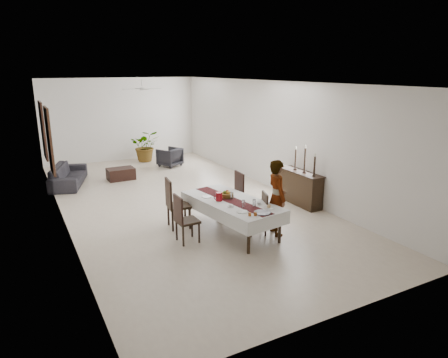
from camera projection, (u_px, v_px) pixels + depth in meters
floor at (180, 202)px, 10.97m from camera, size 6.00×12.00×0.00m
ceiling at (176, 82)px, 10.11m from camera, size 6.00×12.00×0.02m
wall_back at (121, 120)px, 15.64m from camera, size 6.00×0.02×3.20m
wall_front at (342, 215)px, 5.44m from camera, size 6.00×0.02×3.20m
wall_left at (57, 155)px, 9.18m from camera, size 0.02×12.00×3.20m
wall_right at (272, 136)px, 11.90m from camera, size 0.02×12.00×3.20m
dining_table_top at (232, 202)px, 8.79m from camera, size 1.29×2.42×0.05m
table_leg_fl at (249, 238)px, 7.80m from camera, size 0.08×0.08×0.67m
table_leg_fr at (280, 228)px, 8.28m from camera, size 0.08×0.08×0.67m
table_leg_bl at (189, 208)px, 9.48m from camera, size 0.08×0.08×0.67m
table_leg_br at (218, 201)px, 9.97m from camera, size 0.08×0.08×0.67m
tablecloth_top at (232, 201)px, 8.78m from camera, size 1.49×2.61×0.01m
tablecloth_drape_left at (211, 212)px, 8.50m from camera, size 0.38×2.44×0.29m
tablecloth_drape_right at (251, 202)px, 9.14m from camera, size 0.38×2.44×0.29m
tablecloth_drape_near at (270, 223)px, 7.87m from camera, size 1.12×0.18×0.29m
tablecloth_drape_far at (201, 193)px, 9.77m from camera, size 1.12×0.18×0.29m
table_runner at (232, 200)px, 8.78m from camera, size 0.69×2.42×0.00m
red_pitcher at (219, 197)px, 8.73m from camera, size 0.16×0.16×0.19m
pitcher_handle at (216, 197)px, 8.68m from camera, size 0.12×0.04×0.11m
wine_glass_near at (254, 203)px, 8.34m from camera, size 0.07×0.07×0.16m
wine_glass_mid at (244, 204)px, 8.30m from camera, size 0.07×0.07×0.16m
wine_glass_far at (232, 196)px, 8.82m from camera, size 0.07×0.07×0.16m
teacup_right at (259, 203)px, 8.49m from camera, size 0.09×0.09×0.06m
saucer_right at (259, 204)px, 8.50m from camera, size 0.14×0.14×0.01m
teacup_left at (231, 206)px, 8.35m from camera, size 0.09×0.09×0.06m
saucer_left at (231, 207)px, 8.35m from camera, size 0.14×0.14×0.01m
plate_near_right at (269, 208)px, 8.29m from camera, size 0.23×0.23×0.01m
bread_near_right at (269, 206)px, 8.29m from camera, size 0.09×0.09×0.09m
plate_near_left at (242, 212)px, 8.06m from camera, size 0.23×0.23×0.01m
plate_far_left at (207, 197)px, 9.01m from camera, size 0.23×0.23×0.01m
serving_tray at (262, 213)px, 8.00m from camera, size 0.34×0.34×0.02m
jam_jar_a at (255, 214)px, 7.85m from camera, size 0.06×0.06×0.07m
jam_jar_b at (250, 214)px, 7.84m from camera, size 0.06×0.06×0.07m
fruit_basket at (227, 195)px, 8.98m from camera, size 0.29×0.29×0.10m
fruit_red at (227, 192)px, 8.99m from camera, size 0.09×0.09×0.09m
fruit_green at (225, 192)px, 8.96m from camera, size 0.08×0.08×0.08m
fruit_yellow at (228, 193)px, 8.92m from camera, size 0.08×0.08×0.08m
chair_right_near_seat at (257, 216)px, 8.72m from camera, size 0.49×0.49×0.05m
chair_right_near_leg_fl at (266, 228)px, 8.66m from camera, size 0.05×0.05×0.39m
chair_right_near_leg_fr at (261, 222)px, 8.97m from camera, size 0.05×0.05×0.39m
chair_right_near_leg_bl at (251, 229)px, 8.60m from camera, size 0.05×0.05×0.39m
chair_right_near_leg_br at (247, 223)px, 8.90m from camera, size 0.05×0.05×0.39m
chair_right_near_back at (265, 204)px, 8.69m from camera, size 0.15×0.39×0.50m
chair_right_far_seat at (231, 198)px, 9.71m from camera, size 0.50×0.50×0.05m
chair_right_far_leg_fl at (242, 209)px, 9.68m from camera, size 0.05×0.05×0.46m
chair_right_far_leg_fr at (235, 204)px, 10.02m from camera, size 0.05×0.05×0.46m
chair_right_far_leg_bl at (227, 211)px, 9.53m from camera, size 0.05×0.05×0.46m
chair_right_far_leg_br at (221, 207)px, 9.87m from camera, size 0.05×0.05×0.46m
chair_right_far_back at (239, 184)px, 9.71m from camera, size 0.08×0.47×0.60m
chair_left_near_seat at (187, 221)px, 8.32m from camera, size 0.44×0.44×0.05m
chair_left_near_leg_fl at (177, 230)px, 8.45m from camera, size 0.04×0.04×0.43m
chair_left_near_leg_fr at (183, 236)px, 8.15m from camera, size 0.04×0.04×0.43m
chair_left_near_leg_bl at (192, 227)px, 8.62m from camera, size 0.04×0.04×0.43m
chair_left_near_leg_br at (199, 233)px, 8.32m from camera, size 0.04×0.04×0.43m
chair_left_near_back at (178, 209)px, 8.15m from camera, size 0.04×0.44×0.56m
chair_left_far_seat at (179, 206)px, 9.08m from camera, size 0.55×0.55×0.06m
chair_left_far_leg_fl at (168, 215)px, 9.26m from camera, size 0.05×0.05×0.48m
chair_left_far_leg_fr at (173, 221)px, 8.90m from camera, size 0.05×0.05×0.48m
chair_left_far_leg_bl at (185, 213)px, 9.40m from camera, size 0.05×0.05×0.48m
chair_left_far_leg_br at (190, 219)px, 9.04m from camera, size 0.05×0.05×0.48m
chair_left_far_back at (169, 193)px, 8.91m from camera, size 0.10×0.49×0.62m
woman at (277, 198)px, 8.62m from camera, size 0.51×0.67×1.67m
sideboard_body at (300, 188)px, 10.69m from camera, size 0.38×1.44×0.87m
sideboard_top at (301, 172)px, 10.57m from camera, size 0.42×1.50×0.03m
candlestick_near_base at (314, 176)px, 10.11m from camera, size 0.10×0.10×0.03m
candlestick_near_shaft at (314, 166)px, 10.05m from camera, size 0.05×0.05×0.48m
candlestick_near_candle at (315, 155)px, 9.97m from camera, size 0.03×0.03×0.08m
candlestick_mid_base at (304, 172)px, 10.44m from camera, size 0.10×0.10×0.03m
candlestick_mid_shaft at (305, 160)px, 10.35m from camera, size 0.05×0.05×0.62m
candlestick_mid_candle at (306, 147)px, 10.26m from camera, size 0.03×0.03×0.08m
candlestick_far_base at (295, 169)px, 10.77m from camera, size 0.10×0.10×0.03m
candlestick_far_shaft at (296, 159)px, 10.69m from camera, size 0.05×0.05×0.53m
candlestick_far_candle at (296, 148)px, 10.61m from camera, size 0.03×0.03×0.08m
sofa at (68, 175)px, 12.49m from camera, size 1.44×2.27×0.62m
armchair at (170, 157)px, 14.87m from camera, size 1.00×1.01×0.69m
coffee_table at (121, 174)px, 13.11m from camera, size 0.87×0.59×0.38m
potted_plant at (146, 146)px, 15.62m from camera, size 1.32×1.22×1.22m
mirror_frame_near at (49, 141)px, 11.07m from camera, size 0.06×1.05×1.85m
mirror_glass_near at (51, 140)px, 11.08m from camera, size 0.01×0.90×1.70m
mirror_frame_far at (43, 131)px, 12.85m from camera, size 0.06×1.05×1.85m
mirror_glass_far at (44, 131)px, 12.87m from camera, size 0.01×0.90×1.70m
fan_rod at (142, 83)px, 12.69m from camera, size 0.04×0.04×0.20m
fan_hub at (142, 89)px, 12.74m from camera, size 0.16×0.16×0.08m
fan_blade_n at (139, 89)px, 13.04m from camera, size 0.10×0.55×0.01m
fan_blade_s at (145, 89)px, 12.45m from camera, size 0.10×0.55×0.01m
fan_blade_e at (153, 89)px, 12.90m from camera, size 0.55×0.10×0.01m
fan_blade_w at (131, 89)px, 12.59m from camera, size 0.55×0.10×0.01m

